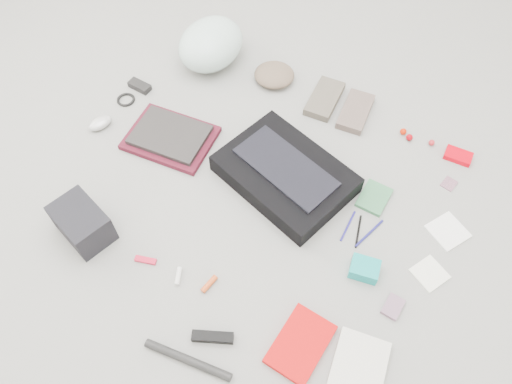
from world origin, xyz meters
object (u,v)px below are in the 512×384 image
at_px(camera_bag, 82,223).
at_px(accordion_wallet, 364,269).
at_px(laptop, 170,135).
at_px(bike_helmet, 211,44).
at_px(book_red, 301,344).
at_px(messenger_bag, 285,174).

relative_size(camera_bag, accordion_wallet, 2.08).
bearing_deg(camera_bag, laptop, 104.65).
relative_size(bike_helmet, camera_bag, 1.63).
bearing_deg(book_red, bike_helmet, 137.61).
bearing_deg(laptop, accordion_wallet, -15.99).
relative_size(laptop, camera_bag, 1.44).
bearing_deg(camera_bag, accordion_wallet, 37.04).
distance_m(laptop, bike_helmet, 0.50).
relative_size(bike_helmet, book_red, 1.48).
bearing_deg(accordion_wallet, book_red, -114.17).
relative_size(messenger_bag, book_red, 2.18).
relative_size(messenger_bag, laptop, 1.66).
distance_m(camera_bag, book_red, 0.86).
xyz_separation_m(bike_helmet, book_red, (0.88, -1.03, -0.09)).
xyz_separation_m(camera_bag, accordion_wallet, (0.95, 0.29, -0.04)).
relative_size(bike_helmet, accordion_wallet, 3.38).
bearing_deg(laptop, camera_bag, -98.24).
height_order(laptop, bike_helmet, bike_helmet).
xyz_separation_m(laptop, accordion_wallet, (0.91, -0.21, -0.01)).
bearing_deg(bike_helmet, camera_bag, -81.00).
distance_m(laptop, camera_bag, 0.51).
bearing_deg(accordion_wallet, bike_helmet, 136.62).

